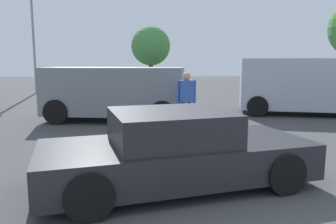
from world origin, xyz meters
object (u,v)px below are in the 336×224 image
(van_white, at_px, (313,84))
(light_post_near, at_px, (32,10))
(sedan_foreground, at_px, (175,151))
(suv_dark, at_px, (115,91))
(pedestrian, at_px, (186,96))

(van_white, distance_m, light_post_near, 16.84)
(sedan_foreground, distance_m, light_post_near, 18.69)
(light_post_near, bearing_deg, sedan_foreground, -65.89)
(suv_dark, distance_m, pedestrian, 2.93)
(van_white, height_order, pedestrian, van_white)
(sedan_foreground, xyz_separation_m, pedestrian, (0.70, 4.22, 0.45))
(light_post_near, bearing_deg, van_white, -36.01)
(suv_dark, distance_m, light_post_near, 12.65)
(pedestrian, relative_size, light_post_near, 0.22)
(sedan_foreground, height_order, suv_dark, suv_dark)
(pedestrian, xyz_separation_m, light_post_near, (-8.11, 12.32, 4.12))
(sedan_foreground, xyz_separation_m, light_post_near, (-7.40, 16.54, 4.57))
(suv_dark, bearing_deg, pedestrian, 147.55)
(sedan_foreground, height_order, light_post_near, light_post_near)
(van_white, relative_size, suv_dark, 1.16)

